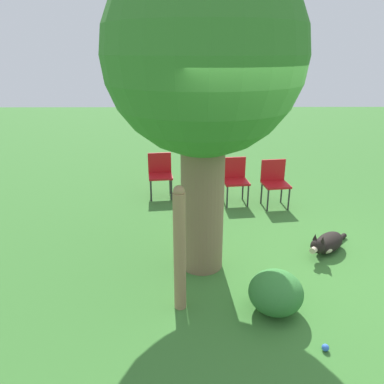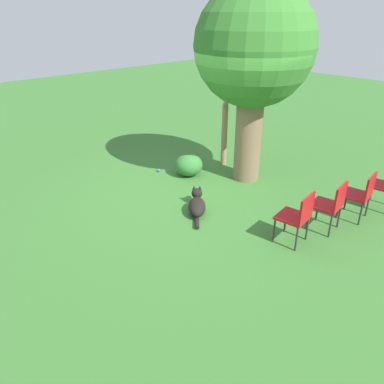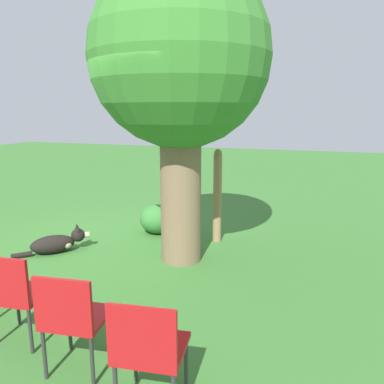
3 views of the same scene
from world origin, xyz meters
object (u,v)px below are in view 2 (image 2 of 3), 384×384
at_px(tennis_ball, 159,170).
at_px(oak_tree, 254,50).
at_px(red_chair_1, 331,203).
at_px(fence_post, 224,134).
at_px(red_chair_2, 361,193).
at_px(red_chair_0, 298,215).
at_px(dog, 197,205).

bearing_deg(tennis_ball, oak_tree, 36.07).
relative_size(red_chair_1, tennis_ball, 12.14).
relative_size(fence_post, red_chair_2, 1.71).
distance_m(red_chair_0, tennis_ball, 3.58).
xyz_separation_m(dog, tennis_ball, (-1.83, 0.64, -0.10)).
bearing_deg(red_chair_0, tennis_ball, -11.34).
distance_m(dog, red_chair_1, 2.19).
distance_m(fence_post, tennis_ball, 1.66).
xyz_separation_m(red_chair_0, tennis_ball, (-3.54, 0.26, -0.45)).
height_order(dog, red_chair_0, red_chair_0).
relative_size(oak_tree, fence_post, 2.62).
bearing_deg(tennis_ball, red_chair_0, -4.15).
height_order(oak_tree, fence_post, oak_tree).
height_order(dog, tennis_ball, dog).
height_order(red_chair_1, red_chair_2, same).
bearing_deg(dog, red_chair_1, -105.53).
relative_size(red_chair_1, red_chair_2, 1.00).
distance_m(oak_tree, dog, 2.97).
bearing_deg(red_chair_0, fence_post, -36.55).
height_order(red_chair_2, tennis_ball, red_chair_2).
bearing_deg(red_chair_1, fence_post, -24.22).
bearing_deg(dog, oak_tree, -35.04).
height_order(fence_post, red_chair_2, fence_post).
height_order(dog, red_chair_1, red_chair_1).
xyz_separation_m(red_chair_1, tennis_ball, (-3.71, -0.43, -0.45)).
bearing_deg(red_chair_1, red_chair_2, -110.45).
xyz_separation_m(oak_tree, red_chair_1, (2.19, -0.67, -2.03)).
distance_m(fence_post, red_chair_0, 3.32).
xyz_separation_m(oak_tree, tennis_ball, (-1.51, -1.10, -2.48)).
xyz_separation_m(red_chair_2, tennis_ball, (-3.87, -1.12, -0.45)).
relative_size(oak_tree, red_chair_2, 4.47).
bearing_deg(oak_tree, red_chair_1, -17.00).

